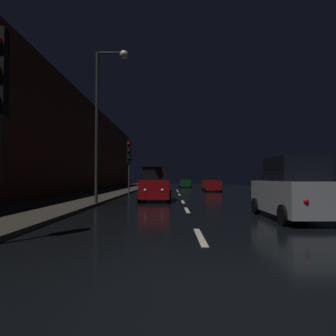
# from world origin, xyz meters

# --- Properties ---
(ground) EXTENTS (25.74, 84.00, 0.02)m
(ground) POSITION_xyz_m (0.00, 24.50, -0.01)
(ground) COLOR black
(sidewalk_left) EXTENTS (4.40, 84.00, 0.15)m
(sidewalk_left) POSITION_xyz_m (-6.67, 24.50, 0.07)
(sidewalk_left) COLOR #38332B
(sidewalk_left) RESTS_ON ground
(building_facade_left) EXTENTS (0.80, 63.00, 9.20)m
(building_facade_left) POSITION_xyz_m (-9.27, 21.00, 4.60)
(building_facade_left) COLOR #472319
(building_facade_left) RESTS_ON ground
(lane_centerline) EXTENTS (0.16, 29.80, 0.01)m
(lane_centerline) POSITION_xyz_m (0.00, 17.30, 0.01)
(lane_centerline) COLOR beige
(lane_centerline) RESTS_ON ground
(traffic_light_far_left) EXTENTS (0.33, 0.47, 4.72)m
(traffic_light_far_left) POSITION_xyz_m (-4.37, 21.38, 3.41)
(traffic_light_far_left) COLOR #38383A
(traffic_light_far_left) RESTS_ON ground
(streetlamp_overhead) EXTENTS (1.70, 0.44, 8.11)m
(streetlamp_overhead) POSITION_xyz_m (-4.15, 10.98, 5.28)
(streetlamp_overhead) COLOR #2D2D30
(streetlamp_overhead) RESTS_ON ground
(car_approaching_headlights) EXTENTS (1.93, 4.18, 2.11)m
(car_approaching_headlights) POSITION_xyz_m (-1.67, 14.30, 0.96)
(car_approaching_headlights) COLOR maroon
(car_approaching_headlights) RESTS_ON ground
(car_distant_taillights) EXTENTS (1.72, 3.73, 1.88)m
(car_distant_taillights) POSITION_xyz_m (1.41, 40.36, 0.86)
(car_distant_taillights) COLOR #0F3819
(car_distant_taillights) RESTS_ON ground
(car_parked_right_near) EXTENTS (1.97, 4.28, 2.15)m
(car_parked_right_near) POSITION_xyz_m (3.57, 6.15, 0.98)
(car_parked_right_near) COLOR #A5A8AD
(car_parked_right_near) RESTS_ON ground
(car_parked_right_far) EXTENTS (1.75, 3.79, 1.91)m
(car_parked_right_far) POSITION_xyz_m (3.57, 27.13, 0.87)
(car_parked_right_far) COLOR maroon
(car_parked_right_far) RESTS_ON ground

